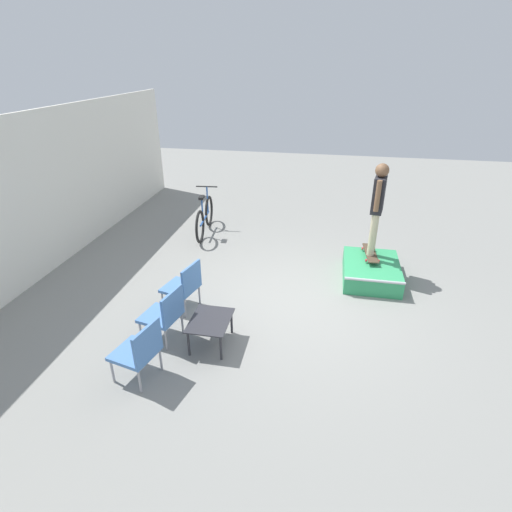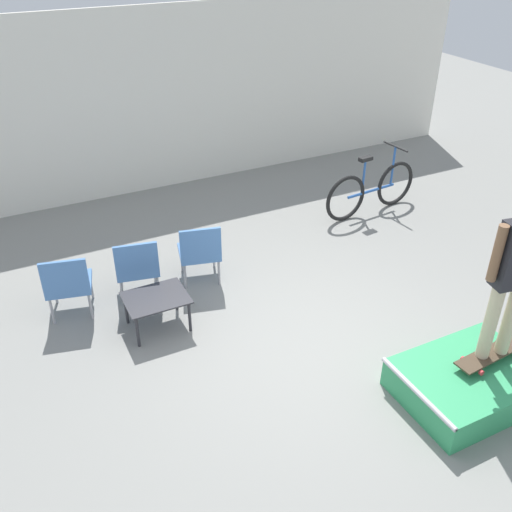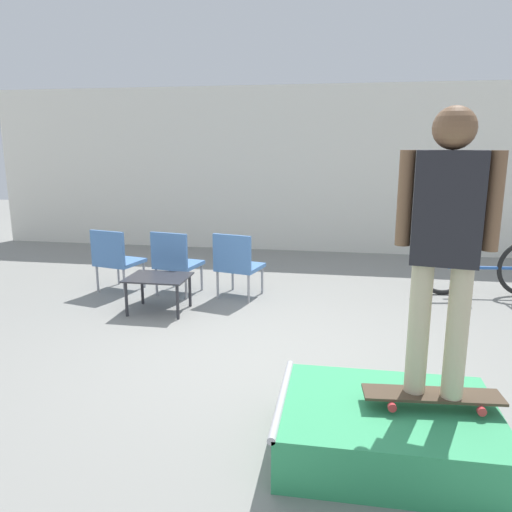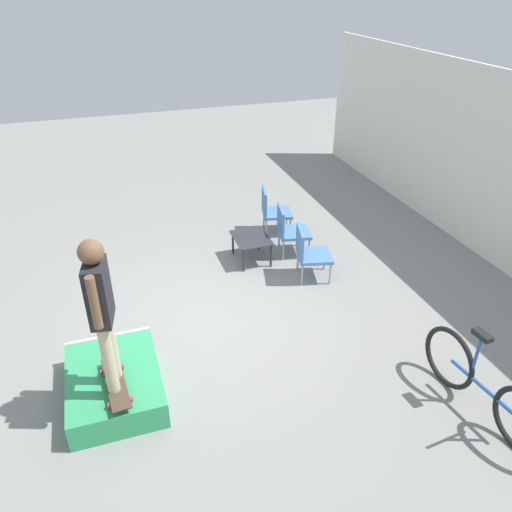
{
  "view_description": "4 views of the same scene",
  "coord_description": "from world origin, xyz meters",
  "px_view_note": "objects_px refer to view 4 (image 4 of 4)",
  "views": [
    {
      "loc": [
        -5.91,
        -0.46,
        3.84
      ],
      "look_at": [
        -0.05,
        0.66,
        0.85
      ],
      "focal_mm": 28.0,
      "sensor_mm": 36.0,
      "label": 1
    },
    {
      "loc": [
        -2.71,
        -4.19,
        4.25
      ],
      "look_at": [
        -0.21,
        0.83,
        0.81
      ],
      "focal_mm": 40.0,
      "sensor_mm": 36.0,
      "label": 2
    },
    {
      "loc": [
        0.74,
        -4.34,
        1.96
      ],
      "look_at": [
        -0.2,
        1.1,
        0.72
      ],
      "focal_mm": 35.0,
      "sensor_mm": 36.0,
      "label": 3
    },
    {
      "loc": [
        5.6,
        -1.16,
        4.31
      ],
      "look_at": [
        -0.28,
        0.81,
        0.72
      ],
      "focal_mm": 35.0,
      "sensor_mm": 36.0,
      "label": 4
    }
  ],
  "objects_px": {
    "patio_chair_left": "(272,209)",
    "patio_chair_right": "(309,252)",
    "person_skater": "(101,304)",
    "patio_chair_center": "(289,229)",
    "skateboard_on_ramp": "(116,383)",
    "coffee_table": "(251,240)",
    "bicycle": "(484,387)",
    "skate_ramp_box": "(115,384)"
  },
  "relations": [
    {
      "from": "patio_chair_right",
      "to": "bicycle",
      "type": "xyz_separation_m",
      "value": [
        3.19,
        0.66,
        -0.08
      ]
    },
    {
      "from": "skate_ramp_box",
      "to": "patio_chair_center",
      "type": "relative_size",
      "value": 1.61
    },
    {
      "from": "skate_ramp_box",
      "to": "coffee_table",
      "type": "relative_size",
      "value": 1.93
    },
    {
      "from": "coffee_table",
      "to": "patio_chair_center",
      "type": "distance_m",
      "value": 0.69
    },
    {
      "from": "skate_ramp_box",
      "to": "coffee_table",
      "type": "distance_m",
      "value": 3.47
    },
    {
      "from": "patio_chair_left",
      "to": "patio_chair_center",
      "type": "relative_size",
      "value": 1.0
    },
    {
      "from": "skate_ramp_box",
      "to": "patio_chair_center",
      "type": "bearing_deg",
      "value": 128.24
    },
    {
      "from": "patio_chair_right",
      "to": "bicycle",
      "type": "height_order",
      "value": "bicycle"
    },
    {
      "from": "skateboard_on_ramp",
      "to": "patio_chair_right",
      "type": "relative_size",
      "value": 1.01
    },
    {
      "from": "skate_ramp_box",
      "to": "person_skater",
      "type": "xyz_separation_m",
      "value": [
        0.27,
        0.02,
        1.29
      ]
    },
    {
      "from": "person_skater",
      "to": "skate_ramp_box",
      "type": "bearing_deg",
      "value": -164.7
    },
    {
      "from": "patio_chair_left",
      "to": "bicycle",
      "type": "bearing_deg",
      "value": -159.12
    },
    {
      "from": "coffee_table",
      "to": "bicycle",
      "type": "relative_size",
      "value": 0.4
    },
    {
      "from": "bicycle",
      "to": "patio_chair_center",
      "type": "bearing_deg",
      "value": -176.4
    },
    {
      "from": "patio_chair_left",
      "to": "patio_chair_right",
      "type": "distance_m",
      "value": 1.67
    },
    {
      "from": "coffee_table",
      "to": "patio_chair_right",
      "type": "distance_m",
      "value": 1.07
    },
    {
      "from": "skateboard_on_ramp",
      "to": "patio_chair_center",
      "type": "xyz_separation_m",
      "value": [
        -2.73,
        3.11,
        0.05
      ]
    },
    {
      "from": "skate_ramp_box",
      "to": "skateboard_on_ramp",
      "type": "height_order",
      "value": "skateboard_on_ramp"
    },
    {
      "from": "skateboard_on_ramp",
      "to": "coffee_table",
      "type": "xyz_separation_m",
      "value": [
        -2.72,
        2.43,
        -0.05
      ]
    },
    {
      "from": "patio_chair_center",
      "to": "patio_chair_right",
      "type": "distance_m",
      "value": 0.83
    },
    {
      "from": "patio_chair_right",
      "to": "bicycle",
      "type": "bearing_deg",
      "value": -154.56
    },
    {
      "from": "skateboard_on_ramp",
      "to": "patio_chair_right",
      "type": "xyz_separation_m",
      "value": [
        -1.9,
        3.11,
        0.05
      ]
    },
    {
      "from": "patio_chair_left",
      "to": "skateboard_on_ramp",
      "type": "bearing_deg",
      "value": 152.14
    },
    {
      "from": "coffee_table",
      "to": "patio_chair_center",
      "type": "bearing_deg",
      "value": 91.51
    },
    {
      "from": "patio_chair_center",
      "to": "patio_chair_right",
      "type": "xyz_separation_m",
      "value": [
        0.83,
        0.0,
        0.0
      ]
    },
    {
      "from": "patio_chair_left",
      "to": "patio_chair_right",
      "type": "relative_size",
      "value": 1.0
    },
    {
      "from": "coffee_table",
      "to": "patio_chair_left",
      "type": "height_order",
      "value": "patio_chair_left"
    },
    {
      "from": "skate_ramp_box",
      "to": "person_skater",
      "type": "bearing_deg",
      "value": 5.21
    },
    {
      "from": "skateboard_on_ramp",
      "to": "coffee_table",
      "type": "distance_m",
      "value": 3.64
    },
    {
      "from": "skate_ramp_box",
      "to": "patio_chair_right",
      "type": "distance_m",
      "value": 3.55
    },
    {
      "from": "person_skater",
      "to": "coffee_table",
      "type": "xyz_separation_m",
      "value": [
        -2.72,
        2.43,
        -1.09
      ]
    },
    {
      "from": "patio_chair_right",
      "to": "coffee_table",
      "type": "bearing_deg",
      "value": 53.75
    },
    {
      "from": "patio_chair_right",
      "to": "patio_chair_left",
      "type": "bearing_deg",
      "value": 13.81
    },
    {
      "from": "patio_chair_left",
      "to": "person_skater",
      "type": "bearing_deg",
      "value": 152.14
    },
    {
      "from": "person_skater",
      "to": "patio_chair_center",
      "type": "bearing_deg",
      "value": 141.43
    },
    {
      "from": "person_skater",
      "to": "coffee_table",
      "type": "relative_size",
      "value": 2.41
    },
    {
      "from": "patio_chair_center",
      "to": "skateboard_on_ramp",
      "type": "bearing_deg",
      "value": 142.69
    },
    {
      "from": "person_skater",
      "to": "bicycle",
      "type": "distance_m",
      "value": 4.12
    },
    {
      "from": "patio_chair_center",
      "to": "patio_chair_left",
      "type": "bearing_deg",
      "value": 11.3
    },
    {
      "from": "person_skater",
      "to": "patio_chair_center",
      "type": "relative_size",
      "value": 2.02
    },
    {
      "from": "person_skater",
      "to": "patio_chair_left",
      "type": "distance_m",
      "value": 4.83
    },
    {
      "from": "coffee_table",
      "to": "bicycle",
      "type": "xyz_separation_m",
      "value": [
        4.01,
        1.34,
        0.03
      ]
    }
  ]
}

